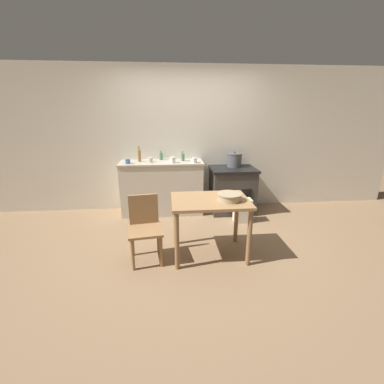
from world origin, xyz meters
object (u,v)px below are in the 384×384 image
(stove, at_px, (232,190))
(cup_mid_right, at_px, (194,160))
(flour_sack, at_px, (242,210))
(bottle_far_left, at_px, (139,156))
(chair, at_px, (145,226))
(bottle_left, at_px, (183,157))
(mixing_bowl_large, at_px, (229,197))
(cup_center_right, at_px, (128,161))
(work_table, at_px, (210,209))
(bottle_mid_left, at_px, (161,156))
(stock_pot, at_px, (234,160))
(cup_center_left, at_px, (173,160))
(cup_center, at_px, (150,160))

(stove, xyz_separation_m, cup_mid_right, (-0.71, -0.12, 0.57))
(flour_sack, xyz_separation_m, bottle_far_left, (-1.71, 0.60, 0.85))
(chair, bearing_deg, bottle_left, 62.66)
(flour_sack, relative_size, mixing_bowl_large, 1.32)
(bottle_far_left, relative_size, cup_center_right, 3.22)
(work_table, xyz_separation_m, cup_center_right, (-1.18, 1.38, 0.35))
(bottle_mid_left, bearing_deg, stove, -9.89)
(stock_pot, relative_size, bottle_far_left, 1.00)
(bottle_far_left, xyz_separation_m, cup_mid_right, (0.94, -0.22, -0.06))
(bottle_far_left, height_order, bottle_mid_left, bottle_far_left)
(cup_center_left, height_order, cup_center, cup_center_left)
(work_table, xyz_separation_m, chair, (-0.81, -0.03, -0.19))
(mixing_bowl_large, distance_m, cup_center, 1.86)
(work_table, bearing_deg, mixing_bowl_large, -15.03)
(bottle_far_left, height_order, cup_mid_right, bottle_far_left)
(work_table, relative_size, mixing_bowl_large, 3.15)
(cup_center_left, bearing_deg, bottle_mid_left, 124.66)
(mixing_bowl_large, bearing_deg, chair, 178.23)
(bottle_far_left, height_order, bottle_left, bottle_far_left)
(stove, relative_size, cup_center_left, 8.30)
(cup_center_right, bearing_deg, cup_center_left, -0.09)
(cup_mid_right, bearing_deg, work_table, -87.32)
(stock_pot, bearing_deg, bottle_left, -179.65)
(cup_mid_right, bearing_deg, cup_center, 169.33)
(bottle_left, bearing_deg, stock_pot, 0.35)
(bottle_mid_left, distance_m, cup_mid_right, 0.66)
(mixing_bowl_large, relative_size, cup_mid_right, 3.43)
(stove, relative_size, bottle_left, 4.74)
(work_table, height_order, bottle_mid_left, bottle_mid_left)
(stock_pot, distance_m, bottle_left, 0.94)
(bottle_left, relative_size, cup_center, 2.10)
(work_table, xyz_separation_m, cup_center_left, (-0.42, 1.38, 0.36))
(bottle_far_left, bearing_deg, stove, -3.39)
(work_table, relative_size, cup_center, 11.55)
(stock_pot, bearing_deg, cup_center_left, -171.33)
(work_table, relative_size, flour_sack, 2.39)
(stove, bearing_deg, bottle_left, 174.34)
(stock_pot, bearing_deg, bottle_far_left, 179.88)
(cup_center, bearing_deg, work_table, -61.27)
(flour_sack, xyz_separation_m, cup_center_right, (-1.89, 0.42, 0.78))
(flour_sack, distance_m, mixing_bowl_large, 1.28)
(work_table, bearing_deg, flour_sack, 53.40)
(cup_center_left, bearing_deg, cup_center, 166.35)
(bottle_far_left, distance_m, cup_center_right, 0.25)
(mixing_bowl_large, distance_m, cup_mid_right, 1.44)
(bottle_mid_left, height_order, cup_center, bottle_mid_left)
(bottle_left, relative_size, cup_center_left, 1.75)
(chair, height_order, cup_center_left, cup_center_left)
(cup_center_right, bearing_deg, chair, -75.35)
(chair, bearing_deg, cup_center_right, 96.94)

